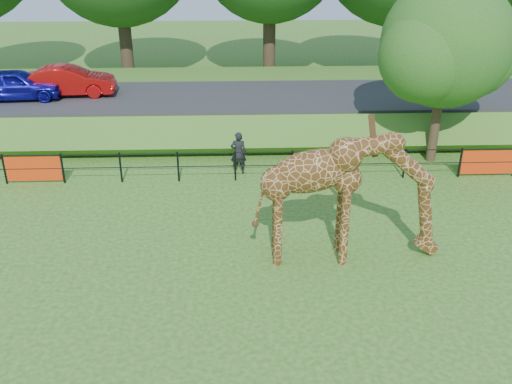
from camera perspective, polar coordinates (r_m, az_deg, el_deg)
The scene contains 9 objects.
ground at distance 13.34m, azimuth -1.87°, elevation -12.94°, with size 90.00×90.00×0.00m, color #295F17.
giraffe at distance 15.03m, azimuth 9.38°, elevation -0.55°, with size 5.01×0.92×3.58m, color #533011, non-canonical shape.
perimeter_fence at distance 20.02m, azimuth -2.08°, elevation 2.63°, with size 28.07×0.10×1.10m, color black, non-canonical shape.
embankment at distance 27.07m, azimuth -2.16°, elevation 8.94°, with size 40.00×9.00×1.30m, color #295F17.
road at distance 25.43m, azimuth -2.18°, elevation 9.52°, with size 40.00×5.00×0.12m, color #2D2D2F.
car_blue at distance 26.63m, azimuth -22.83°, elevation 9.90°, with size 1.54×3.82×1.30m, color #1714A8.
car_red at distance 26.48m, azimuth -18.21°, elevation 10.51°, with size 1.37×3.92×1.29m, color red.
visitor at distance 20.54m, azimuth -1.76°, elevation 3.94°, with size 0.57×0.38×1.57m, color black.
tree_east at distance 21.85m, azimuth 18.67°, elevation 13.53°, with size 5.40×4.71×6.76m.
Camera 1 is at (0.03, -10.49, 8.24)m, focal length 40.00 mm.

